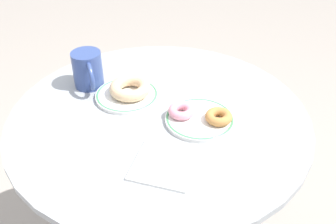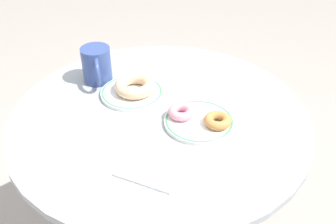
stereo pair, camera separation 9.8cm
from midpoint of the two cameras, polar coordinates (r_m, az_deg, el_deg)
The scene contains 8 objects.
cafe_table at distance 1.18m, azimuth 1.35°, elevation -10.95°, with size 0.77×0.77×0.77m.
plate_left at distance 1.07m, azimuth -2.74°, elevation 2.80°, with size 0.17×0.17×0.01m.
plate_right at distance 0.97m, azimuth 7.37°, elevation -1.63°, with size 0.17×0.17×0.01m.
donut_glazed at distance 1.06m, azimuth -2.25°, elevation 3.78°, with size 0.11×0.11×0.03m, color #E0B789.
donut_old_fashioned at distance 0.96m, azimuth 10.24°, elevation -1.27°, with size 0.07×0.07×0.02m, color #BC7F42.
donut_pink_frosted at distance 0.97m, azimuth 4.82°, elevation -0.12°, with size 0.07×0.07×0.02m, color pink.
paper_napkin at distance 0.86m, azimuth 1.32°, elevation -7.72°, with size 0.13×0.13×0.01m, color white.
coffee_mug at distance 1.12m, azimuth -7.97°, elevation 6.74°, with size 0.10×0.12×0.10m.
Camera 2 is at (0.33, -0.74, 1.37)m, focal length 41.52 mm.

